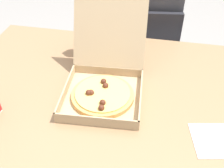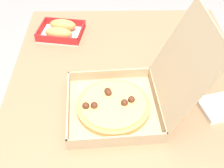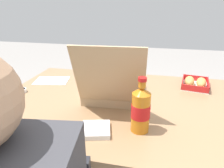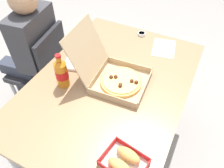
% 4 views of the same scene
% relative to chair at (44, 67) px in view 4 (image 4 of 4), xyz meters
% --- Properties ---
extents(ground_plane, '(10.00, 10.00, 0.00)m').
position_rel_chair_xyz_m(ground_plane, '(-0.14, -0.68, -0.48)').
color(ground_plane, gray).
extents(dining_table, '(1.26, 0.89, 0.74)m').
position_rel_chair_xyz_m(dining_table, '(-0.14, -0.68, 0.18)').
color(dining_table, '#997551').
rests_on(dining_table, ground_plane).
extents(chair, '(0.45, 0.45, 0.83)m').
position_rel_chair_xyz_m(chair, '(0.00, 0.00, 0.00)').
color(chair, '#232328').
rests_on(chair, ground_plane).
extents(diner_person, '(0.38, 0.44, 1.15)m').
position_rel_chair_xyz_m(diner_person, '(-0.01, 0.06, 0.21)').
color(diner_person, '#333847').
rests_on(diner_person, ground_plane).
extents(pizza_box_open, '(0.33, 0.45, 0.33)m').
position_rel_chair_xyz_m(pizza_box_open, '(-0.12, -0.70, 0.31)').
color(pizza_box_open, tan).
rests_on(pizza_box_open, dining_table).
extents(bread_side_box, '(0.18, 0.21, 0.06)m').
position_rel_chair_xyz_m(bread_side_box, '(-0.56, -0.96, 0.28)').
color(bread_side_box, white).
rests_on(bread_side_box, dining_table).
extents(cola_bottle, '(0.07, 0.07, 0.22)m').
position_rel_chair_xyz_m(cola_bottle, '(-0.27, -0.44, 0.35)').
color(cola_bottle, orange).
rests_on(cola_bottle, dining_table).
extents(paper_menu, '(0.24, 0.19, 0.00)m').
position_rel_chair_xyz_m(paper_menu, '(0.34, -0.87, 0.26)').
color(paper_menu, white).
rests_on(paper_menu, dining_table).
extents(napkin_pile, '(0.13, 0.13, 0.02)m').
position_rel_chair_xyz_m(napkin_pile, '(-0.10, -0.39, 0.27)').
color(napkin_pile, white).
rests_on(napkin_pile, dining_table).
extents(dipping_sauce_cup, '(0.06, 0.06, 0.02)m').
position_rel_chair_xyz_m(dipping_sauce_cup, '(0.42, -0.67, 0.27)').
color(dipping_sauce_cup, white).
rests_on(dipping_sauce_cup, dining_table).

